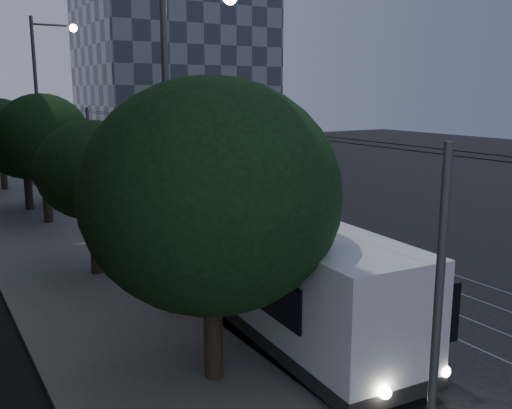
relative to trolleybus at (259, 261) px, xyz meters
The scene contains 18 objects.
ground 4.27m from the trolleybus, 26.08° to the left, with size 120.00×120.00×0.00m, color black.
sidewalk 22.14m from the trolleybus, 100.42° to the left, with size 5.00×90.00×0.15m, color #65625E.
tram_rails 22.60m from the trolleybus, 74.54° to the left, with size 4.52×90.00×0.02m.
overhead_wires 21.83m from the trolleybus, 93.87° to the left, with size 2.23×90.00×6.00m.
building_distant_right 61.52m from the trolleybus, 69.23° to the left, with size 22.00×18.00×24.00m, color #3C424D.
trolleybus is the anchor object (origin of this frame).
pickup_silver 10.76m from the trolleybus, 86.75° to the left, with size 2.58×5.59×1.55m, color #B7BBBF.
car_white_a 20.75m from the trolleybus, 88.83° to the left, with size 1.65×4.11×1.40m, color silver.
car_white_b 21.25m from the trolleybus, 92.14° to the left, with size 2.11×5.18×1.50m, color white.
car_white_c 26.24m from the trolleybus, 88.75° to the left, with size 1.53×4.38×1.44m, color silver.
car_white_d 33.86m from the trolleybus, 90.42° to the left, with size 1.84×4.57×1.56m, color silver.
tree_0 4.97m from the trolleybus, 135.95° to the right, with size 5.78×5.78×7.07m.
tree_1 7.34m from the trolleybus, 116.84° to the left, with size 3.94×3.94×5.73m.
tree_2 16.25m from the trolleybus, 100.78° to the left, with size 4.48×4.48×6.61m.
tree_3 20.06m from the trolleybus, 99.32° to the left, with size 4.36×4.36×5.82m.
tree_4 27.94m from the trolleybus, 97.21° to the left, with size 4.23×4.23×6.25m.
streetlamp_near 4.79m from the trolleybus, 145.82° to the left, with size 2.39×0.44×9.87m.
streetlamp_far 21.02m from the trolleybus, 95.23° to the left, with size 2.58×0.44×10.76m.
Camera 1 is at (-11.99, -15.68, 6.72)m, focal length 40.00 mm.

